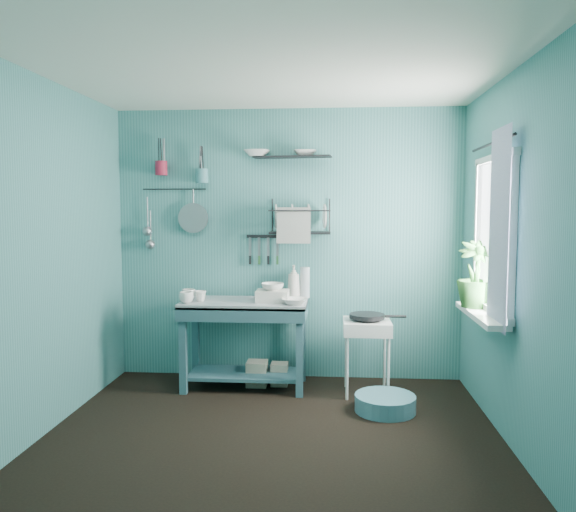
# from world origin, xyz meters

# --- Properties ---
(floor) EXTENTS (3.20, 3.20, 0.00)m
(floor) POSITION_xyz_m (0.00, 0.00, 0.00)
(floor) COLOR black
(floor) RESTS_ON ground
(ceiling) EXTENTS (3.20, 3.20, 0.00)m
(ceiling) POSITION_xyz_m (0.00, 0.00, 2.50)
(ceiling) COLOR silver
(ceiling) RESTS_ON ground
(wall_back) EXTENTS (3.20, 0.00, 3.20)m
(wall_back) POSITION_xyz_m (0.00, 1.50, 1.25)
(wall_back) COLOR #3C7A7A
(wall_back) RESTS_ON ground
(wall_front) EXTENTS (3.20, 0.00, 3.20)m
(wall_front) POSITION_xyz_m (0.00, -1.50, 1.25)
(wall_front) COLOR #3C7A7A
(wall_front) RESTS_ON ground
(wall_left) EXTENTS (0.00, 3.00, 3.00)m
(wall_left) POSITION_xyz_m (-1.60, 0.00, 1.25)
(wall_left) COLOR #3C7A7A
(wall_left) RESTS_ON ground
(wall_right) EXTENTS (0.00, 3.00, 3.00)m
(wall_right) POSITION_xyz_m (1.60, 0.00, 1.25)
(wall_right) COLOR #3C7A7A
(wall_right) RESTS_ON ground
(work_counter) EXTENTS (1.16, 0.70, 0.78)m
(work_counter) POSITION_xyz_m (-0.36, 1.14, 0.39)
(work_counter) COLOR #2D5560
(work_counter) RESTS_ON floor
(mug_left) EXTENTS (0.12, 0.12, 0.10)m
(mug_left) POSITION_xyz_m (-0.84, 0.98, 0.83)
(mug_left) COLOR white
(mug_left) RESTS_ON work_counter
(mug_mid) EXTENTS (0.14, 0.14, 0.09)m
(mug_mid) POSITION_xyz_m (-0.74, 1.08, 0.82)
(mug_mid) COLOR white
(mug_mid) RESTS_ON work_counter
(mug_right) EXTENTS (0.17, 0.17, 0.10)m
(mug_right) POSITION_xyz_m (-0.86, 1.14, 0.83)
(mug_right) COLOR white
(mug_right) RESTS_ON work_counter
(wash_tub) EXTENTS (0.28, 0.22, 0.10)m
(wash_tub) POSITION_xyz_m (-0.11, 1.12, 0.83)
(wash_tub) COLOR beige
(wash_tub) RESTS_ON work_counter
(tub_bowl) EXTENTS (0.20, 0.19, 0.06)m
(tub_bowl) POSITION_xyz_m (-0.11, 1.12, 0.91)
(tub_bowl) COLOR white
(tub_bowl) RESTS_ON wash_tub
(soap_bottle) EXTENTS (0.11, 0.12, 0.30)m
(soap_bottle) POSITION_xyz_m (0.06, 1.34, 0.93)
(soap_bottle) COLOR beige
(soap_bottle) RESTS_ON work_counter
(water_bottle) EXTENTS (0.09, 0.09, 0.28)m
(water_bottle) POSITION_xyz_m (0.16, 1.36, 0.92)
(water_bottle) COLOR #AEBBC2
(water_bottle) RESTS_ON work_counter
(counter_bowl) EXTENTS (0.22, 0.22, 0.05)m
(counter_bowl) POSITION_xyz_m (0.09, 0.99, 0.80)
(counter_bowl) COLOR white
(counter_bowl) RESTS_ON work_counter
(hotplate_stand) EXTENTS (0.47, 0.47, 0.64)m
(hotplate_stand) POSITION_xyz_m (0.71, 1.04, 0.32)
(hotplate_stand) COLOR silver
(hotplate_stand) RESTS_ON floor
(frying_pan) EXTENTS (0.30, 0.30, 0.03)m
(frying_pan) POSITION_xyz_m (0.71, 1.04, 0.68)
(frying_pan) COLOR black
(frying_pan) RESTS_ON hotplate_stand
(knife_strip) EXTENTS (0.32, 0.04, 0.03)m
(knife_strip) POSITION_xyz_m (-0.23, 1.47, 1.33)
(knife_strip) COLOR black
(knife_strip) RESTS_ON wall_back
(dish_rack) EXTENTS (0.55, 0.25, 0.32)m
(dish_rack) POSITION_xyz_m (0.12, 1.37, 1.52)
(dish_rack) COLOR black
(dish_rack) RESTS_ON wall_back
(upper_shelf) EXTENTS (0.72, 0.27, 0.01)m
(upper_shelf) POSITION_xyz_m (0.05, 1.40, 2.05)
(upper_shelf) COLOR black
(upper_shelf) RESTS_ON wall_back
(shelf_bowl_left) EXTENTS (0.25, 0.25, 0.06)m
(shelf_bowl_left) POSITION_xyz_m (-0.28, 1.40, 2.01)
(shelf_bowl_left) COLOR white
(shelf_bowl_left) RESTS_ON upper_shelf
(shelf_bowl_right) EXTENTS (0.21, 0.21, 0.05)m
(shelf_bowl_right) POSITION_xyz_m (0.16, 1.40, 2.01)
(shelf_bowl_right) COLOR white
(shelf_bowl_right) RESTS_ON upper_shelf
(utensil_cup_magenta) EXTENTS (0.11, 0.11, 0.13)m
(utensil_cup_magenta) POSITION_xyz_m (-1.17, 1.42, 1.96)
(utensil_cup_magenta) COLOR maroon
(utensil_cup_magenta) RESTS_ON wall_back
(utensil_cup_teal) EXTENTS (0.11, 0.11, 0.13)m
(utensil_cup_teal) POSITION_xyz_m (-0.79, 1.42, 1.89)
(utensil_cup_teal) COLOR teal
(utensil_cup_teal) RESTS_ON wall_back
(colander) EXTENTS (0.28, 0.03, 0.28)m
(colander) POSITION_xyz_m (-0.88, 1.45, 1.50)
(colander) COLOR gray
(colander) RESTS_ON wall_back
(ladle_outer) EXTENTS (0.01, 0.01, 0.30)m
(ladle_outer) POSITION_xyz_m (-1.32, 1.46, 1.54)
(ladle_outer) COLOR gray
(ladle_outer) RESTS_ON wall_back
(ladle_inner) EXTENTS (0.01, 0.01, 0.30)m
(ladle_inner) POSITION_xyz_m (-1.30, 1.46, 1.42)
(ladle_inner) COLOR gray
(ladle_inner) RESTS_ON wall_back
(hook_rail) EXTENTS (0.60, 0.01, 0.01)m
(hook_rail) POSITION_xyz_m (-1.07, 1.47, 1.77)
(hook_rail) COLOR black
(hook_rail) RESTS_ON wall_back
(window_glass) EXTENTS (0.00, 1.10, 1.10)m
(window_glass) POSITION_xyz_m (1.59, 0.45, 1.40)
(window_glass) COLOR white
(window_glass) RESTS_ON wall_right
(windowsill) EXTENTS (0.16, 0.95, 0.04)m
(windowsill) POSITION_xyz_m (1.50, 0.45, 0.81)
(windowsill) COLOR silver
(windowsill) RESTS_ON wall_right
(curtain) EXTENTS (0.00, 1.35, 1.35)m
(curtain) POSITION_xyz_m (1.52, 0.15, 1.45)
(curtain) COLOR silver
(curtain) RESTS_ON wall_right
(curtain_rod) EXTENTS (0.02, 1.05, 0.02)m
(curtain_rod) POSITION_xyz_m (1.54, 0.45, 2.05)
(curtain_rod) COLOR black
(curtain_rod) RESTS_ON wall_right
(potted_plant) EXTENTS (0.32, 0.32, 0.51)m
(potted_plant) POSITION_xyz_m (1.51, 0.66, 1.09)
(potted_plant) COLOR #285E25
(potted_plant) RESTS_ON windowsill
(storage_tin_large) EXTENTS (0.18, 0.18, 0.22)m
(storage_tin_large) POSITION_xyz_m (-0.26, 1.19, 0.11)
(storage_tin_large) COLOR gray
(storage_tin_large) RESTS_ON floor
(storage_tin_small) EXTENTS (0.15, 0.15, 0.20)m
(storage_tin_small) POSITION_xyz_m (-0.06, 1.22, 0.10)
(storage_tin_small) COLOR gray
(storage_tin_small) RESTS_ON floor
(floor_basin) EXTENTS (0.48, 0.48, 0.13)m
(floor_basin) POSITION_xyz_m (0.83, 0.62, 0.07)
(floor_basin) COLOR teal
(floor_basin) RESTS_ON floor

